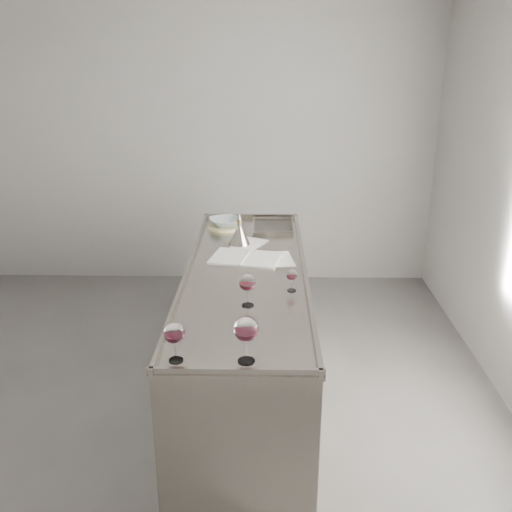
{
  "coord_description": "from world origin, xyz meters",
  "views": [
    {
      "loc": [
        0.63,
        -3.01,
        2.27
      ],
      "look_at": [
        0.56,
        0.37,
        1.02
      ],
      "focal_mm": 40.0,
      "sensor_mm": 36.0,
      "label": 1
    }
  ],
  "objects_px": {
    "wine_glass_small": "(292,276)",
    "counter": "(246,338)",
    "wine_funnel": "(239,235)",
    "wine_glass_left": "(175,334)",
    "ceramic_bowl": "(225,222)",
    "wine_glass_right": "(246,330)",
    "notebook": "(246,258)",
    "wine_glass_middle": "(248,283)"
  },
  "relations": [
    {
      "from": "wine_glass_middle",
      "to": "wine_glass_small",
      "type": "distance_m",
      "value": 0.32
    },
    {
      "from": "wine_glass_middle",
      "to": "wine_funnel",
      "type": "xyz_separation_m",
      "value": [
        -0.09,
        1.02,
        -0.06
      ]
    },
    {
      "from": "wine_glass_left",
      "to": "wine_glass_right",
      "type": "xyz_separation_m",
      "value": [
        0.32,
        -0.0,
        0.02
      ]
    },
    {
      "from": "counter",
      "to": "wine_glass_left",
      "type": "bearing_deg",
      "value": -104.29
    },
    {
      "from": "wine_funnel",
      "to": "notebook",
      "type": "bearing_deg",
      "value": -79.66
    },
    {
      "from": "wine_glass_left",
      "to": "wine_glass_small",
      "type": "bearing_deg",
      "value": 55.14
    },
    {
      "from": "wine_glass_left",
      "to": "wine_funnel",
      "type": "bearing_deg",
      "value": 82.46
    },
    {
      "from": "wine_glass_right",
      "to": "wine_glass_middle",
      "type": "bearing_deg",
      "value": 91.27
    },
    {
      "from": "counter",
      "to": "wine_glass_right",
      "type": "height_order",
      "value": "wine_glass_right"
    },
    {
      "from": "notebook",
      "to": "ceramic_bowl",
      "type": "height_order",
      "value": "ceramic_bowl"
    },
    {
      "from": "counter",
      "to": "ceramic_bowl",
      "type": "distance_m",
      "value": 1.06
    },
    {
      "from": "ceramic_bowl",
      "to": "notebook",
      "type": "bearing_deg",
      "value": -74.88
    },
    {
      "from": "wine_glass_right",
      "to": "ceramic_bowl",
      "type": "xyz_separation_m",
      "value": [
        -0.23,
        1.99,
        -0.11
      ]
    },
    {
      "from": "wine_glass_left",
      "to": "ceramic_bowl",
      "type": "bearing_deg",
      "value": 87.65
    },
    {
      "from": "counter",
      "to": "wine_glass_right",
      "type": "xyz_separation_m",
      "value": [
        0.04,
        -1.08,
        0.62
      ]
    },
    {
      "from": "wine_glass_left",
      "to": "ceramic_bowl",
      "type": "relative_size",
      "value": 0.8
    },
    {
      "from": "wine_glass_right",
      "to": "notebook",
      "type": "xyz_separation_m",
      "value": [
        -0.05,
        1.31,
        -0.15
      ]
    },
    {
      "from": "wine_glass_right",
      "to": "wine_glass_small",
      "type": "bearing_deg",
      "value": 73.53
    },
    {
      "from": "counter",
      "to": "wine_glass_middle",
      "type": "xyz_separation_m",
      "value": [
        0.03,
        -0.5,
        0.6
      ]
    },
    {
      "from": "wine_glass_left",
      "to": "wine_glass_middle",
      "type": "distance_m",
      "value": 0.66
    },
    {
      "from": "wine_glass_left",
      "to": "notebook",
      "type": "height_order",
      "value": "wine_glass_left"
    },
    {
      "from": "counter",
      "to": "wine_glass_right",
      "type": "bearing_deg",
      "value": -87.81
    },
    {
      "from": "counter",
      "to": "wine_glass_small",
      "type": "distance_m",
      "value": 0.69
    },
    {
      "from": "counter",
      "to": "wine_funnel",
      "type": "height_order",
      "value": "wine_funnel"
    },
    {
      "from": "wine_glass_middle",
      "to": "notebook",
      "type": "height_order",
      "value": "wine_glass_middle"
    },
    {
      "from": "wine_glass_middle",
      "to": "ceramic_bowl",
      "type": "distance_m",
      "value": 1.42
    },
    {
      "from": "wine_glass_small",
      "to": "notebook",
      "type": "height_order",
      "value": "wine_glass_small"
    },
    {
      "from": "wine_glass_middle",
      "to": "wine_funnel",
      "type": "bearing_deg",
      "value": 95.17
    },
    {
      "from": "wine_glass_right",
      "to": "ceramic_bowl",
      "type": "distance_m",
      "value": 2.0
    },
    {
      "from": "wine_glass_left",
      "to": "wine_glass_small",
      "type": "distance_m",
      "value": 0.96
    },
    {
      "from": "wine_glass_left",
      "to": "notebook",
      "type": "bearing_deg",
      "value": 78.55
    },
    {
      "from": "counter",
      "to": "notebook",
      "type": "height_order",
      "value": "counter"
    },
    {
      "from": "ceramic_bowl",
      "to": "wine_glass_small",
      "type": "bearing_deg",
      "value": -68.61
    },
    {
      "from": "counter",
      "to": "wine_funnel",
      "type": "bearing_deg",
      "value": 96.99
    },
    {
      "from": "wine_glass_small",
      "to": "counter",
      "type": "bearing_deg",
      "value": 133.36
    },
    {
      "from": "counter",
      "to": "wine_glass_small",
      "type": "height_order",
      "value": "wine_glass_small"
    },
    {
      "from": "wine_glass_left",
      "to": "ceramic_bowl",
      "type": "xyz_separation_m",
      "value": [
        0.08,
        1.99,
        -0.08
      ]
    },
    {
      "from": "wine_glass_left",
      "to": "wine_funnel",
      "type": "xyz_separation_m",
      "value": [
        0.21,
        1.6,
        -0.06
      ]
    },
    {
      "from": "wine_glass_left",
      "to": "wine_glass_middle",
      "type": "height_order",
      "value": "same"
    },
    {
      "from": "wine_glass_right",
      "to": "wine_funnel",
      "type": "xyz_separation_m",
      "value": [
        -0.1,
        1.6,
        -0.08
      ]
    },
    {
      "from": "counter",
      "to": "wine_funnel",
      "type": "xyz_separation_m",
      "value": [
        -0.06,
        0.52,
        0.54
      ]
    },
    {
      "from": "wine_glass_small",
      "to": "wine_funnel",
      "type": "xyz_separation_m",
      "value": [
        -0.34,
        0.81,
        -0.02
      ]
    }
  ]
}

